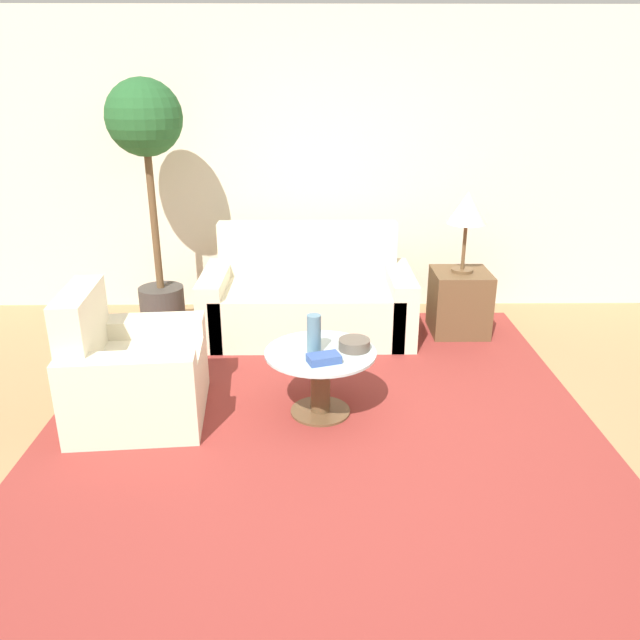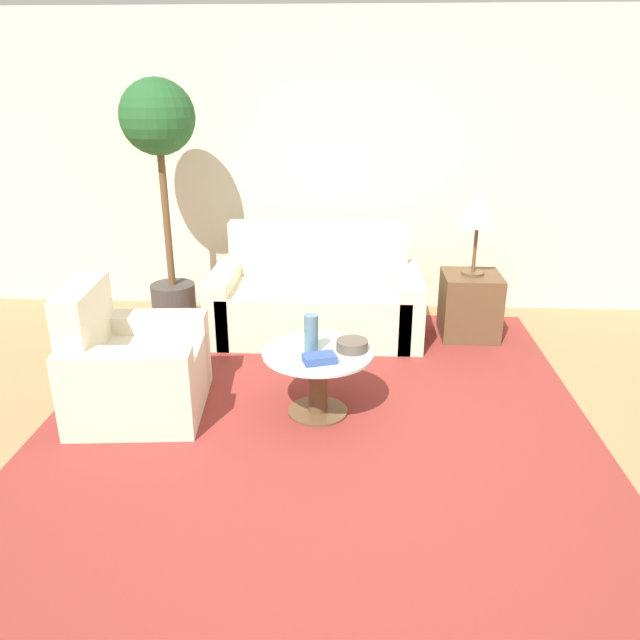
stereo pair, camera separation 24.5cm
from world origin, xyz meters
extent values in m
plane|color=#9E754C|center=(0.00, 0.00, 0.00)|extent=(14.00, 14.00, 0.00)
cube|color=beige|center=(0.00, 2.81, 1.30)|extent=(10.00, 0.06, 2.60)
cube|color=maroon|center=(-0.08, 0.68, 0.00)|extent=(3.45, 3.66, 0.01)
cube|color=beige|center=(-0.17, 2.01, 0.22)|extent=(1.53, 0.86, 0.43)
cube|color=beige|center=(-0.17, 2.35, 0.45)|extent=(1.53, 0.18, 0.89)
cube|color=beige|center=(-0.93, 2.01, 0.28)|extent=(0.20, 0.86, 0.55)
cube|color=beige|center=(0.59, 2.01, 0.28)|extent=(0.20, 0.86, 0.55)
cube|color=beige|center=(-1.23, 0.67, 0.22)|extent=(0.84, 0.70, 0.43)
cube|color=beige|center=(-1.53, 0.64, 0.43)|extent=(0.23, 0.65, 0.85)
cube|color=beige|center=(-1.20, 0.35, 0.28)|extent=(0.81, 0.27, 0.55)
cube|color=beige|center=(-1.25, 0.98, 0.28)|extent=(0.81, 0.27, 0.55)
cylinder|color=brown|center=(-0.08, 0.68, 0.01)|extent=(0.39, 0.39, 0.02)
cylinder|color=brown|center=(-0.08, 0.68, 0.21)|extent=(0.13, 0.13, 0.42)
cylinder|color=#B2C6C6|center=(-0.08, 0.68, 0.43)|extent=(0.70, 0.70, 0.02)
cube|color=brown|center=(1.11, 2.06, 0.27)|extent=(0.47, 0.47, 0.54)
cylinder|color=brown|center=(1.11, 2.06, 0.55)|extent=(0.18, 0.18, 0.02)
cylinder|color=brown|center=(1.11, 2.06, 0.75)|extent=(0.03, 0.03, 0.38)
cone|color=beige|center=(1.11, 2.06, 1.07)|extent=(0.31, 0.31, 0.26)
cylinder|color=#3D3833|center=(-1.42, 2.17, 0.19)|extent=(0.38, 0.38, 0.37)
cylinder|color=brown|center=(-1.42, 2.17, 0.98)|extent=(0.06, 0.06, 1.22)
sphere|color=#235628|center=(-1.42, 2.17, 1.75)|extent=(0.59, 0.59, 0.59)
cylinder|color=slate|center=(-0.12, 0.66, 0.56)|extent=(0.09, 0.09, 0.25)
cylinder|color=brown|center=(0.13, 0.71, 0.47)|extent=(0.20, 0.20, 0.07)
cube|color=#334C8C|center=(-0.06, 0.52, 0.46)|extent=(0.22, 0.17, 0.05)
camera|label=1|loc=(-0.12, -2.88, 2.03)|focal=35.00mm
camera|label=2|loc=(0.12, -2.88, 2.03)|focal=35.00mm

